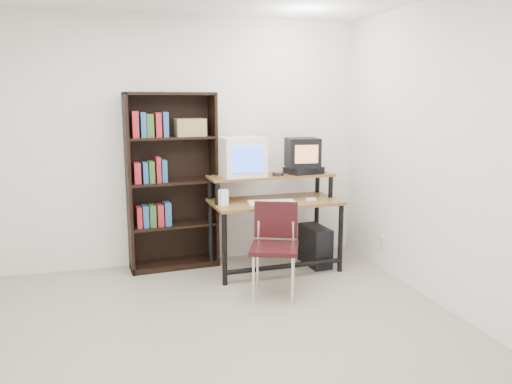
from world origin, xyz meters
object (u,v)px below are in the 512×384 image
object	(u,v)px
computer_desk	(274,203)
crt_monitor	(241,157)
crt_tv	(302,153)
school_chair	(275,239)
pc_tower	(315,246)
bookshelf	(171,180)

from	to	relation	value
computer_desk	crt_monitor	xyz separation A→B (m)	(-0.31, 0.13, 0.47)
crt_tv	computer_desk	bearing A→B (deg)	-156.14
computer_desk	crt_tv	world-z (taller)	crt_tv
computer_desk	school_chair	world-z (taller)	computer_desk
computer_desk	pc_tower	bearing A→B (deg)	-3.42
pc_tower	bookshelf	world-z (taller)	bookshelf
crt_tv	pc_tower	size ratio (longest dim) A/B	0.79
computer_desk	crt_monitor	size ratio (longest dim) A/B	2.89
crt_monitor	school_chair	distance (m)	1.04
crt_tv	bookshelf	world-z (taller)	bookshelf
crt_monitor	school_chair	size ratio (longest dim) A/B	0.55
bookshelf	school_chair	bearing A→B (deg)	-56.44
computer_desk	pc_tower	distance (m)	0.67
computer_desk	school_chair	size ratio (longest dim) A/B	1.60
computer_desk	school_chair	distance (m)	0.72
crt_monitor	school_chair	world-z (taller)	crt_monitor
crt_tv	pc_tower	world-z (taller)	crt_tv
pc_tower	bookshelf	distance (m)	1.68
computer_desk	crt_monitor	distance (m)	0.58
pc_tower	bookshelf	xyz separation A→B (m)	(-1.47, 0.37, 0.73)
crt_tv	pc_tower	bearing A→B (deg)	-39.24
computer_desk	crt_monitor	world-z (taller)	crt_monitor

